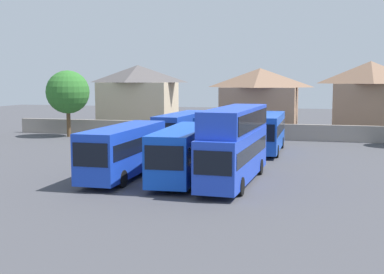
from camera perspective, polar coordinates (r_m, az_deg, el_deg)
name	(u,v)px	position (r m, az deg, el deg)	size (l,w,h in m)	color
ground	(230,146)	(51.98, 4.26, -0.99)	(140.00, 140.00, 0.00)	#424247
depot_boundary_wall	(240,131)	(58.15, 5.43, 0.68)	(56.00, 0.50, 1.80)	gray
bus_1	(125,148)	(35.46, -7.54, -1.25)	(2.70, 10.86, 3.51)	blue
bus_2	(184,150)	(34.30, -0.92, -1.50)	(3.28, 10.98, 3.46)	blue
bus_3	(235,141)	(33.16, 4.81, -0.42)	(2.81, 11.41, 4.90)	blue
bus_4	(183,129)	(49.45, -1.01, 0.94)	(2.88, 11.04, 3.46)	blue
bus_5	(222,129)	(48.55, 3.37, 0.85)	(2.77, 11.56, 3.49)	#113FBD
bus_6	(267,131)	(47.64, 8.39, 0.71)	(2.75, 10.30, 3.53)	blue
house_terrace_left	(138,97)	(68.75, -6.05, 4.47)	(9.88, 6.80, 8.60)	#C6B293
house_terrace_centre	(260,101)	(63.33, 7.58, 4.05)	(9.26, 7.77, 8.09)	#9E7A60
house_terrace_right	(370,98)	(64.60, 19.22, 4.15)	(8.90, 7.06, 8.89)	#9E7A60
tree_behind_wall	(68,92)	(61.58, -13.70, 4.88)	(5.04, 5.04, 7.77)	brown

